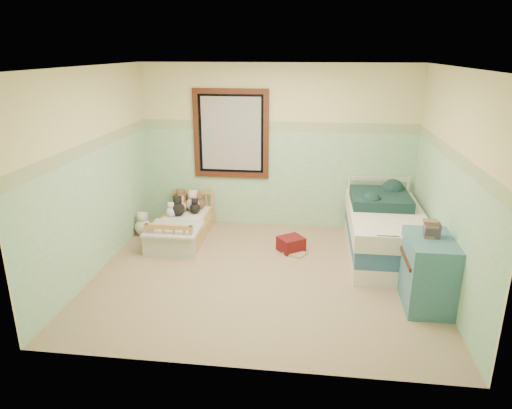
# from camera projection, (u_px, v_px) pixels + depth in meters

# --- Properties ---
(floor) EXTENTS (4.20, 3.60, 0.02)m
(floor) POSITION_uv_depth(u_px,v_px,m) (263.00, 276.00, 5.81)
(floor) COLOR #85725A
(floor) RESTS_ON ground
(ceiling) EXTENTS (4.20, 3.60, 0.02)m
(ceiling) POSITION_uv_depth(u_px,v_px,m) (264.00, 66.00, 5.01)
(ceiling) COLOR white
(ceiling) RESTS_ON wall_back
(wall_back) EXTENTS (4.20, 0.04, 2.50)m
(wall_back) POSITION_uv_depth(u_px,v_px,m) (277.00, 148.00, 7.10)
(wall_back) COLOR #D8CE86
(wall_back) RESTS_ON floor
(wall_front) EXTENTS (4.20, 0.04, 2.50)m
(wall_front) POSITION_uv_depth(u_px,v_px,m) (239.00, 238.00, 3.72)
(wall_front) COLOR #D8CE86
(wall_front) RESTS_ON floor
(wall_left) EXTENTS (0.04, 3.60, 2.50)m
(wall_left) POSITION_uv_depth(u_px,v_px,m) (93.00, 173.00, 5.66)
(wall_left) COLOR #D8CE86
(wall_left) RESTS_ON floor
(wall_right) EXTENTS (0.04, 3.60, 2.50)m
(wall_right) POSITION_uv_depth(u_px,v_px,m) (451.00, 185.00, 5.16)
(wall_right) COLOR #D8CE86
(wall_right) RESTS_ON floor
(wainscot_mint) EXTENTS (4.20, 0.01, 1.50)m
(wainscot_mint) POSITION_uv_depth(u_px,v_px,m) (276.00, 179.00, 7.25)
(wainscot_mint) COLOR #86B48C
(wainscot_mint) RESTS_ON floor
(border_strip) EXTENTS (4.20, 0.01, 0.15)m
(border_strip) POSITION_uv_depth(u_px,v_px,m) (277.00, 126.00, 6.99)
(border_strip) COLOR #548052
(border_strip) RESTS_ON wall_back
(window_frame) EXTENTS (1.16, 0.06, 1.36)m
(window_frame) POSITION_uv_depth(u_px,v_px,m) (231.00, 134.00, 7.09)
(window_frame) COLOR black
(window_frame) RESTS_ON wall_back
(window_blinds) EXTENTS (0.92, 0.01, 1.12)m
(window_blinds) POSITION_uv_depth(u_px,v_px,m) (231.00, 134.00, 7.10)
(window_blinds) COLOR beige
(window_blinds) RESTS_ON window_frame
(toddler_bed_frame) EXTENTS (0.67, 1.34, 0.17)m
(toddler_bed_frame) POSITION_uv_depth(u_px,v_px,m) (183.00, 232.00, 6.93)
(toddler_bed_frame) COLOR olive
(toddler_bed_frame) RESTS_ON floor
(toddler_mattress) EXTENTS (0.61, 1.29, 0.12)m
(toddler_mattress) POSITION_uv_depth(u_px,v_px,m) (182.00, 223.00, 6.88)
(toddler_mattress) COLOR white
(toddler_mattress) RESTS_ON toddler_bed_frame
(patchwork_quilt) EXTENTS (0.73, 0.67, 0.03)m
(patchwork_quilt) POSITION_uv_depth(u_px,v_px,m) (174.00, 229.00, 6.46)
(patchwork_quilt) COLOR #86A0D3
(patchwork_quilt) RESTS_ON toddler_mattress
(plush_bed_brown) EXTENTS (0.21, 0.21, 0.21)m
(plush_bed_brown) POSITION_uv_depth(u_px,v_px,m) (181.00, 202.00, 7.32)
(plush_bed_brown) COLOR brown
(plush_bed_brown) RESTS_ON toddler_mattress
(plush_bed_white) EXTENTS (0.21, 0.21, 0.21)m
(plush_bed_white) POSITION_uv_depth(u_px,v_px,m) (194.00, 202.00, 7.29)
(plush_bed_white) COLOR white
(plush_bed_white) RESTS_ON toddler_mattress
(plush_bed_tan) EXTENTS (0.18, 0.18, 0.18)m
(plush_bed_tan) POSITION_uv_depth(u_px,v_px,m) (180.00, 207.00, 7.11)
(plush_bed_tan) COLOR beige
(plush_bed_tan) RESTS_ON toddler_mattress
(plush_bed_dark) EXTENTS (0.16, 0.16, 0.16)m
(plush_bed_dark) POSITION_uv_depth(u_px,v_px,m) (195.00, 208.00, 7.08)
(plush_bed_dark) COLOR black
(plush_bed_dark) RESTS_ON toddler_mattress
(plush_floor_cream) EXTENTS (0.25, 0.25, 0.25)m
(plush_floor_cream) POSITION_uv_depth(u_px,v_px,m) (143.00, 227.00, 7.02)
(plush_floor_cream) COLOR silver
(plush_floor_cream) RESTS_ON floor
(plush_floor_tan) EXTENTS (0.26, 0.26, 0.26)m
(plush_floor_tan) POSITION_uv_depth(u_px,v_px,m) (154.00, 242.00, 6.47)
(plush_floor_tan) COLOR beige
(plush_floor_tan) RESTS_ON floor
(twin_bed_frame) EXTENTS (0.92, 1.84, 0.22)m
(twin_bed_frame) POSITION_uv_depth(u_px,v_px,m) (383.00, 249.00, 6.30)
(twin_bed_frame) COLOR white
(twin_bed_frame) RESTS_ON floor
(twin_boxspring) EXTENTS (0.92, 1.84, 0.22)m
(twin_boxspring) POSITION_uv_depth(u_px,v_px,m) (384.00, 234.00, 6.23)
(twin_boxspring) COLOR navy
(twin_boxspring) RESTS_ON twin_bed_frame
(twin_mattress) EXTENTS (0.96, 1.88, 0.22)m
(twin_mattress) POSITION_uv_depth(u_px,v_px,m) (386.00, 218.00, 6.16)
(twin_mattress) COLOR white
(twin_mattress) RESTS_ON twin_boxspring
(teal_blanket) EXTENTS (0.78, 0.83, 0.14)m
(teal_blanket) POSITION_uv_depth(u_px,v_px,m) (380.00, 198.00, 6.39)
(teal_blanket) COLOR black
(teal_blanket) RESTS_ON twin_mattress
(dresser) EXTENTS (0.49, 0.78, 0.78)m
(dresser) POSITION_uv_depth(u_px,v_px,m) (428.00, 272.00, 5.04)
(dresser) COLOR #32687A
(dresser) RESTS_ON floor
(book_stack) EXTENTS (0.16, 0.13, 0.16)m
(book_stack) POSITION_uv_depth(u_px,v_px,m) (432.00, 230.00, 4.94)
(book_stack) COLOR #482926
(book_stack) RESTS_ON dresser
(red_pillow) EXTENTS (0.43, 0.42, 0.20)m
(red_pillow) POSITION_uv_depth(u_px,v_px,m) (291.00, 244.00, 6.48)
(red_pillow) COLOR maroon
(red_pillow) RESTS_ON floor
(floor_book) EXTENTS (0.35, 0.33, 0.03)m
(floor_book) POSITION_uv_depth(u_px,v_px,m) (295.00, 253.00, 6.39)
(floor_book) COLOR orange
(floor_book) RESTS_ON floor
(extra_plush_0) EXTENTS (0.19, 0.19, 0.19)m
(extra_plush_0) POSITION_uv_depth(u_px,v_px,m) (182.00, 205.00, 7.19)
(extra_plush_0) COLOR brown
(extra_plush_0) RESTS_ON toddler_mattress
(extra_plush_1) EXTENTS (0.21, 0.21, 0.21)m
(extra_plush_1) POSITION_uv_depth(u_px,v_px,m) (178.00, 209.00, 6.98)
(extra_plush_1) COLOR black
(extra_plush_1) RESTS_ON toddler_mattress
(extra_plush_2) EXTENTS (0.21, 0.21, 0.21)m
(extra_plush_2) POSITION_uv_depth(u_px,v_px,m) (193.00, 204.00, 7.20)
(extra_plush_2) COLOR silver
(extra_plush_2) RESTS_ON toddler_mattress
(extra_plush_3) EXTENTS (0.17, 0.17, 0.17)m
(extra_plush_3) POSITION_uv_depth(u_px,v_px,m) (199.00, 204.00, 7.27)
(extra_plush_3) COLOR brown
(extra_plush_3) RESTS_ON toddler_mattress
(extra_plush_4) EXTENTS (0.15, 0.15, 0.15)m
(extra_plush_4) POSITION_uv_depth(u_px,v_px,m) (171.00, 212.00, 6.95)
(extra_plush_4) COLOR white
(extra_plush_4) RESTS_ON toddler_mattress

